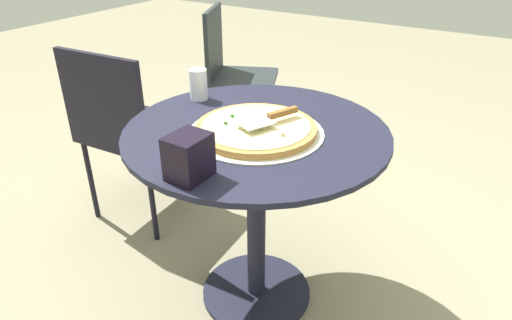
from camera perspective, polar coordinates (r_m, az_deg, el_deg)
name	(u,v)px	position (r m, az deg, el deg)	size (l,w,h in m)	color
ground_plane	(256,293)	(1.85, 0.04, -16.28)	(10.00, 10.00, 0.00)	gray
patio_table	(256,176)	(1.52, 0.05, -2.05)	(0.85, 0.85, 0.70)	#1C1D2F
pizza_on_tray	(256,129)	(1.41, 0.00, 3.91)	(0.42, 0.42, 0.04)	beige
pizza_server	(270,117)	(1.41, 1.75, 5.38)	(0.21, 0.13, 0.02)	silver
drinking_cup	(198,84)	(1.68, -7.24, 9.38)	(0.07, 0.07, 0.11)	silver
napkin_dispenser	(189,157)	(1.16, -8.43, 0.40)	(0.11, 0.09, 0.12)	black
patio_chair_far	(232,69)	(2.69, -2.99, 11.32)	(0.49, 0.49, 0.85)	#272F32
patio_chair_corner	(128,124)	(2.08, -15.69, 4.32)	(0.45, 0.45, 0.83)	black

